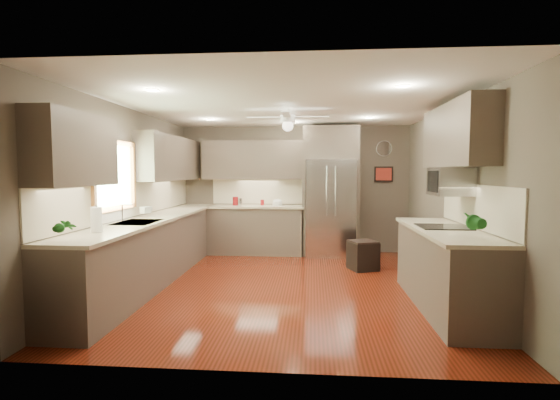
# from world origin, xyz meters

# --- Properties ---
(floor) EXTENTS (5.00, 5.00, 0.00)m
(floor) POSITION_xyz_m (0.00, 0.00, 0.00)
(floor) COLOR #471709
(floor) RESTS_ON ground
(ceiling) EXTENTS (5.00, 5.00, 0.00)m
(ceiling) POSITION_xyz_m (0.00, 0.00, 2.50)
(ceiling) COLOR white
(ceiling) RESTS_ON ground
(wall_back) EXTENTS (4.50, 0.00, 4.50)m
(wall_back) POSITION_xyz_m (0.00, 2.50, 1.25)
(wall_back) COLOR brown
(wall_back) RESTS_ON ground
(wall_front) EXTENTS (4.50, 0.00, 4.50)m
(wall_front) POSITION_xyz_m (0.00, -2.50, 1.25)
(wall_front) COLOR brown
(wall_front) RESTS_ON ground
(wall_left) EXTENTS (0.00, 5.00, 5.00)m
(wall_left) POSITION_xyz_m (-2.25, 0.00, 1.25)
(wall_left) COLOR brown
(wall_left) RESTS_ON ground
(wall_right) EXTENTS (0.00, 5.00, 5.00)m
(wall_right) POSITION_xyz_m (2.25, 0.00, 1.25)
(wall_right) COLOR brown
(wall_right) RESTS_ON ground
(canister_a) EXTENTS (0.12, 0.12, 0.17)m
(canister_a) POSITION_xyz_m (-1.15, 2.21, 1.02)
(canister_a) COLOR maroon
(canister_a) RESTS_ON back_run
(canister_b) EXTENTS (0.10, 0.10, 0.14)m
(canister_b) POSITION_xyz_m (-1.05, 2.18, 1.01)
(canister_b) COLOR silver
(canister_b) RESTS_ON back_run
(canister_d) EXTENTS (0.10, 0.10, 0.11)m
(canister_d) POSITION_xyz_m (-0.61, 2.22, 1.00)
(canister_d) COLOR maroon
(canister_d) RESTS_ON back_run
(soap_bottle) EXTENTS (0.12, 0.12, 0.21)m
(soap_bottle) POSITION_xyz_m (-2.06, 0.11, 1.04)
(soap_bottle) COLOR white
(soap_bottle) RESTS_ON left_run
(potted_plant_left) EXTENTS (0.16, 0.12, 0.30)m
(potted_plant_left) POSITION_xyz_m (-1.95, -2.05, 1.09)
(potted_plant_left) COLOR #19581B
(potted_plant_left) RESTS_ON left_run
(potted_plant_right) EXTENTS (0.21, 0.19, 0.35)m
(potted_plant_right) POSITION_xyz_m (1.92, -1.55, 1.11)
(potted_plant_right) COLOR #19581B
(potted_plant_right) RESTS_ON right_run
(bowl) EXTENTS (0.24, 0.24, 0.05)m
(bowl) POSITION_xyz_m (-0.32, 2.19, 0.96)
(bowl) COLOR #C6AF95
(bowl) RESTS_ON back_run
(left_run) EXTENTS (0.65, 4.70, 1.45)m
(left_run) POSITION_xyz_m (-1.95, 0.15, 0.48)
(left_run) COLOR brown
(left_run) RESTS_ON ground
(back_run) EXTENTS (1.85, 0.65, 1.45)m
(back_run) POSITION_xyz_m (-0.72, 2.20, 0.48)
(back_run) COLOR brown
(back_run) RESTS_ON ground
(uppers) EXTENTS (4.50, 4.70, 0.95)m
(uppers) POSITION_xyz_m (-0.74, 0.71, 1.87)
(uppers) COLOR brown
(uppers) RESTS_ON wall_left
(window) EXTENTS (0.05, 1.12, 0.92)m
(window) POSITION_xyz_m (-2.22, -0.50, 1.55)
(window) COLOR #BFF2B2
(window) RESTS_ON wall_left
(sink) EXTENTS (0.50, 0.70, 0.32)m
(sink) POSITION_xyz_m (-1.93, -0.50, 0.91)
(sink) COLOR silver
(sink) RESTS_ON left_run
(refrigerator) EXTENTS (1.06, 0.75, 2.45)m
(refrigerator) POSITION_xyz_m (0.70, 2.16, 1.19)
(refrigerator) COLOR silver
(refrigerator) RESTS_ON ground
(right_run) EXTENTS (0.70, 2.20, 1.45)m
(right_run) POSITION_xyz_m (1.93, -0.80, 0.48)
(right_run) COLOR brown
(right_run) RESTS_ON ground
(microwave) EXTENTS (0.43, 0.55, 0.34)m
(microwave) POSITION_xyz_m (2.03, -0.55, 1.48)
(microwave) COLOR silver
(microwave) RESTS_ON wall_right
(ceiling_fan) EXTENTS (1.18, 1.18, 0.32)m
(ceiling_fan) POSITION_xyz_m (-0.00, 0.30, 2.33)
(ceiling_fan) COLOR white
(ceiling_fan) RESTS_ON ceiling
(recessed_lights) EXTENTS (2.84, 3.14, 0.01)m
(recessed_lights) POSITION_xyz_m (-0.04, 0.40, 2.49)
(recessed_lights) COLOR white
(recessed_lights) RESTS_ON ceiling
(wall_clock) EXTENTS (0.30, 0.03, 0.30)m
(wall_clock) POSITION_xyz_m (1.75, 2.48, 2.05)
(wall_clock) COLOR white
(wall_clock) RESTS_ON wall_back
(framed_print) EXTENTS (0.36, 0.03, 0.30)m
(framed_print) POSITION_xyz_m (1.75, 2.48, 1.55)
(framed_print) COLOR black
(framed_print) RESTS_ON wall_back
(stool) EXTENTS (0.53, 0.53, 0.48)m
(stool) POSITION_xyz_m (1.19, 1.01, 0.24)
(stool) COLOR black
(stool) RESTS_ON ground
(paper_towel) EXTENTS (0.12, 0.12, 0.29)m
(paper_towel) POSITION_xyz_m (-1.97, -1.42, 1.08)
(paper_towel) COLOR white
(paper_towel) RESTS_ON left_run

